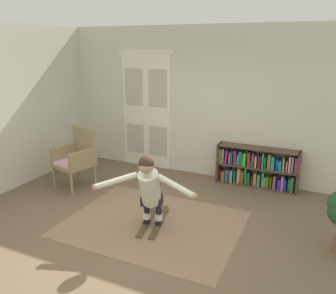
{
  "coord_description": "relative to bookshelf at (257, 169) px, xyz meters",
  "views": [
    {
      "loc": [
        2.07,
        -3.72,
        2.55
      ],
      "look_at": [
        -0.02,
        0.82,
        1.05
      ],
      "focal_mm": 36.79,
      "sensor_mm": 36.0,
      "label": 1
    }
  ],
  "objects": [
    {
      "name": "rug",
      "position": [
        -1.1,
        -2.07,
        -0.34
      ],
      "size": [
        2.51,
        1.95,
        0.01
      ],
      "primitive_type": "cube",
      "color": "#8B6C55",
      "rests_on": "ground"
    },
    {
      "name": "bookshelf",
      "position": [
        0.0,
        0.0,
        0.0
      ],
      "size": [
        1.49,
        0.3,
        0.74
      ],
      "color": "#503A2C",
      "rests_on": "ground"
    },
    {
      "name": "skis_pair",
      "position": [
        -1.11,
        -2.04,
        -0.32
      ],
      "size": [
        0.46,
        0.95,
        0.07
      ],
      "color": "#4A3B25",
      "rests_on": "rug"
    },
    {
      "name": "double_door",
      "position": [
        -2.38,
        0.15,
        0.89
      ],
      "size": [
        1.22,
        0.05,
        2.45
      ],
      "color": "silver",
      "rests_on": "ground"
    },
    {
      "name": "person_skier",
      "position": [
        -1.07,
        -2.23,
        0.32
      ],
      "size": [
        1.41,
        0.76,
        1.07
      ],
      "color": "white",
      "rests_on": "skis_pair"
    },
    {
      "name": "ground_plane",
      "position": [
        -1.07,
        -2.39,
        -0.34
      ],
      "size": [
        7.2,
        7.2,
        0.0
      ],
      "primitive_type": "plane",
      "color": "brown"
    },
    {
      "name": "side_wall_left",
      "position": [
        -4.07,
        -1.99,
        1.11
      ],
      "size": [
        0.1,
        6.0,
        2.9
      ],
      "primitive_type": "cube",
      "color": "beige",
      "rests_on": "ground"
    },
    {
      "name": "wicker_chair",
      "position": [
        -3.0,
        -1.4,
        0.24
      ],
      "size": [
        0.73,
        0.73,
        1.1
      ],
      "color": "#8C7B54",
      "rests_on": "ground"
    },
    {
      "name": "back_wall",
      "position": [
        -1.07,
        0.21,
        1.11
      ],
      "size": [
        6.0,
        0.1,
        2.9
      ],
      "primitive_type": "cube",
      "color": "beige",
      "rests_on": "ground"
    }
  ]
}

